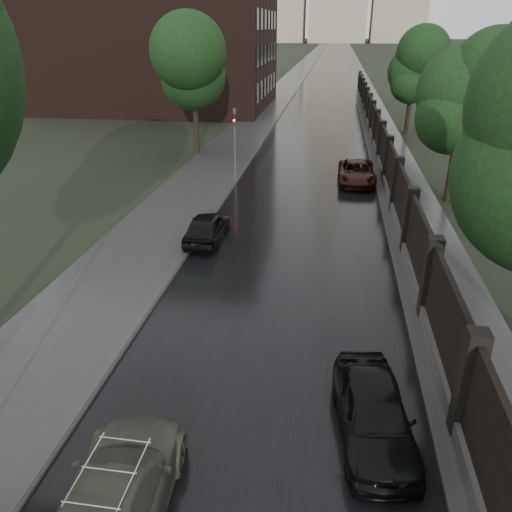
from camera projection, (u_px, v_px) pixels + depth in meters
The scene contains 13 objects.
road at pixel (334, 52), 177.85m from camera, with size 8.00×420.00×0.02m, color black.
sidewalk_left at pixel (317, 51), 178.65m from camera, with size 4.00×420.00×0.16m, color #2D2D2D.
verge_right at pixel (350, 52), 177.09m from camera, with size 3.00×420.00×0.08m, color #2D2D2D.
fence_right at pixel (378, 140), 35.02m from camera, with size 0.45×75.72×2.70m.
tree_left_far at pixel (194, 77), 33.16m from camera, with size 4.25×4.25×7.39m.
tree_right_b at pixel (463, 103), 23.98m from camera, with size 4.08×4.08×7.01m.
tree_right_c at pixel (413, 72), 40.13m from camera, with size 4.08×4.08×7.01m.
traffic_light at pixel (235, 137), 29.35m from camera, with size 0.16×0.32×4.00m.
brick_building at pixel (154, 8), 52.28m from camera, with size 24.00×18.00×20.00m, color black.
volga_sedan at pixel (114, 500), 8.84m from camera, with size 1.88×4.63×1.34m, color #4A4F3F.
hatchback_left at pixel (207, 227), 20.99m from camera, with size 1.45×3.62×1.23m, color black.
car_right_near at pixel (374, 412), 10.86m from camera, with size 1.54×3.84×1.31m, color black.
car_right_far at pixel (357, 172), 28.80m from camera, with size 2.05×4.45×1.24m, color black.
Camera 1 is at (1.40, -4.08, 8.31)m, focal length 35.00 mm.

